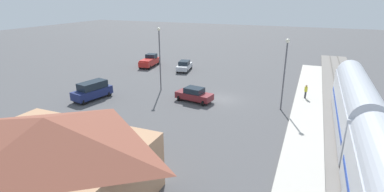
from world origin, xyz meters
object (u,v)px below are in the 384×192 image
Objects in this scene: station_building at (51,159)px; pickup_red at (150,61)px; suv_navy at (92,90)px; light_pole_lot_center at (160,52)px; pedestrian_on_platform at (306,91)px; sedan_silver at (184,66)px; light_pole_near_platform at (285,66)px; sedan_maroon at (194,94)px.

station_building is 36.83m from pickup_red.
light_pole_lot_center reaches higher than suv_navy.
pedestrian_on_platform is 21.44m from sedan_silver.
light_pole_lot_center reaches higher than pickup_red.
sedan_silver is 21.79m from light_pole_near_platform.
sedan_silver is at bearing -35.34° from light_pole_near_platform.
station_building is 29.00m from pedestrian_on_platform.
light_pole_lot_center reaches higher than light_pole_near_platform.
sedan_silver is at bearing 175.60° from pickup_red.
sedan_silver is at bearing -79.48° from station_building.
light_pole_near_platform reaches higher than suv_navy.
pedestrian_on_platform is at bearing -117.98° from station_building.
light_pole_near_platform is at bearing 175.80° from light_pole_lot_center.
light_pole_lot_center is at bearing 97.59° from sedan_silver.
sedan_silver is at bearing -82.41° from light_pole_lot_center.
station_building is 24.17m from light_pole_near_platform.
sedan_silver is 0.60× the size of light_pole_near_platform.
suv_navy is 0.65× the size of light_pole_near_platform.
pedestrian_on_platform reaches higher than sedan_silver.
suv_navy is 22.98m from light_pole_near_platform.
station_building is at bearing 62.28° from light_pole_near_platform.
pedestrian_on_platform reaches higher than sedan_maroon.
light_pole_lot_center is at bearing -132.99° from suv_navy.
light_pole_lot_center reaches higher than pedestrian_on_platform.
pedestrian_on_platform is 0.20× the size of light_pole_lot_center.
sedan_maroon is at bearing -93.25° from station_building.
light_pole_lot_center is at bearing -4.20° from light_pole_near_platform.
station_building is 1.42× the size of light_pole_lot_center.
light_pole_near_platform is at bearing 152.31° from pickup_red.
pedestrian_on_platform is at bearing 157.74° from sedan_silver.
light_pole_lot_center is (-8.67, 11.76, 4.19)m from pickup_red.
pedestrian_on_platform is 0.30× the size of pickup_red.
light_pole_near_platform reaches higher than pedestrian_on_platform.
pedestrian_on_platform is at bearing 162.21° from pickup_red.
light_pole_lot_center is (18.35, 3.09, 3.94)m from pedestrian_on_platform.
sedan_silver is 0.57× the size of light_pole_lot_center.
station_building is 19.38m from suv_navy.
sedan_silver is (6.26, -33.69, -2.02)m from station_building.
sedan_maroon is at bearing 23.92° from pedestrian_on_platform.
suv_navy is at bearing 98.17° from pickup_red.
station_building is at bearing 124.09° from suv_navy.
suv_navy is at bearing -55.91° from station_building.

